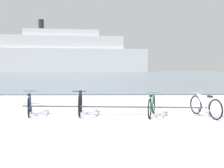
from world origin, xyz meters
TOP-DOWN VIEW (x-y plane):
  - ground at (0.00, 53.90)m, footprint 80.00×132.00m
  - bike_rack at (-0.36, 3.73)m, footprint 6.30×0.50m
  - bicycle_0 at (-3.24, 3.89)m, footprint 0.58×1.70m
  - bicycle_1 at (-1.50, 3.87)m, footprint 0.46×1.73m
  - bicycle_2 at (0.91, 3.57)m, footprint 0.60×1.57m
  - bicycle_3 at (2.63, 3.40)m, footprint 0.58×1.63m
  - ferry_ship at (-16.64, 89.24)m, footprint 59.93×18.09m

SIDE VIEW (x-z plane):
  - ground at x=0.00m, z-range -0.08..0.00m
  - bike_rack at x=-0.36m, z-range 0.12..0.42m
  - bicycle_3 at x=2.63m, z-range -0.04..0.73m
  - bicycle_2 at x=0.91m, z-range -0.03..0.73m
  - bicycle_0 at x=-3.24m, z-range -0.03..0.75m
  - bicycle_1 at x=-1.50m, z-range -0.04..0.81m
  - ferry_ship at x=-16.64m, z-range -3.09..15.67m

